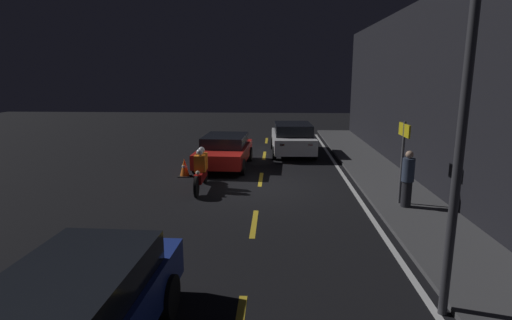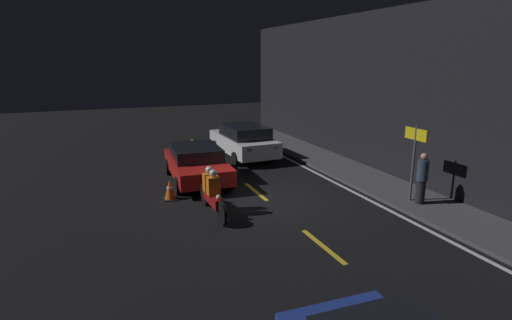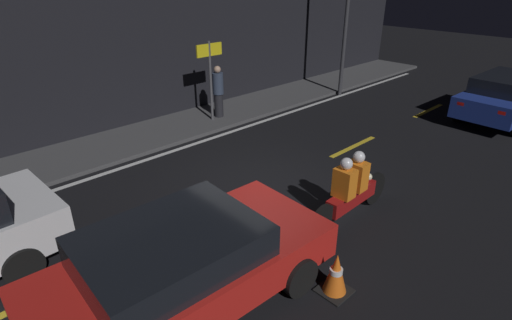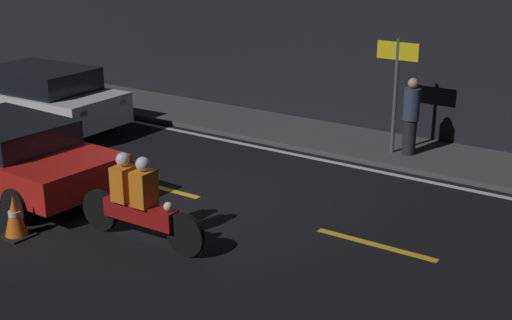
# 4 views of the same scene
# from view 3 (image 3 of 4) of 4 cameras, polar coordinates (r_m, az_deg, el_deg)

# --- Properties ---
(ground_plane) EXTENTS (56.00, 56.00, 0.00)m
(ground_plane) POSITION_cam_3_polar(r_m,az_deg,el_deg) (8.76, 0.83, -4.40)
(ground_plane) COLOR black
(raised_curb) EXTENTS (28.00, 2.15, 0.11)m
(raised_curb) POSITION_cam_3_polar(r_m,az_deg,el_deg) (12.03, -14.24, 3.68)
(raised_curb) COLOR #424244
(raised_curb) RESTS_ON ground
(building_front) EXTENTS (28.00, 0.30, 6.37)m
(building_front) POSITION_cam_3_polar(r_m,az_deg,el_deg) (12.38, -18.90, 18.76)
(building_front) COLOR black
(building_front) RESTS_ON ground
(lane_dash_c) EXTENTS (2.00, 0.14, 0.01)m
(lane_dash_c) POSITION_cam_3_polar(r_m,az_deg,el_deg) (8.19, -4.22, -6.77)
(lane_dash_c) COLOR gold
(lane_dash_c) RESTS_ON ground
(lane_dash_d) EXTENTS (2.00, 0.14, 0.01)m
(lane_dash_d) POSITION_cam_3_polar(r_m,az_deg,el_deg) (11.23, 13.73, 1.88)
(lane_dash_d) COLOR gold
(lane_dash_d) RESTS_ON ground
(lane_dash_e) EXTENTS (2.00, 0.14, 0.01)m
(lane_dash_e) POSITION_cam_3_polar(r_m,az_deg,el_deg) (15.03, 23.39, 6.50)
(lane_dash_e) COLOR gold
(lane_dash_e) RESTS_ON ground
(lane_solid_kerb) EXTENTS (25.20, 0.14, 0.01)m
(lane_solid_kerb) POSITION_cam_3_polar(r_m,az_deg,el_deg) (10.99, -10.71, 1.63)
(lane_solid_kerb) COLOR silver
(lane_solid_kerb) RESTS_ON ground
(taxi_red) EXTENTS (4.28, 2.16, 1.31)m
(taxi_red) POSITION_cam_3_polar(r_m,az_deg,el_deg) (5.75, -10.27, -14.41)
(taxi_red) COLOR red
(taxi_red) RESTS_ON ground
(sedan_blue) EXTENTS (4.47, 1.97, 1.43)m
(sedan_blue) POSITION_cam_3_polar(r_m,az_deg,el_deg) (15.10, 32.29, 7.83)
(sedan_blue) COLOR navy
(sedan_blue) RESTS_ON ground
(motorcycle) EXTENTS (2.42, 0.37, 1.41)m
(motorcycle) POSITION_cam_3_polar(r_m,az_deg,el_deg) (7.64, 13.34, -4.31)
(motorcycle) COLOR black
(motorcycle) RESTS_ON ground
(traffic_cone_near) EXTENTS (0.46, 0.46, 0.69)m
(traffic_cone_near) POSITION_cam_3_polar(r_m,az_deg,el_deg) (6.20, 11.34, -15.66)
(traffic_cone_near) COLOR black
(traffic_cone_near) RESTS_ON ground
(pedestrian) EXTENTS (0.34, 0.34, 1.62)m
(pedestrian) POSITION_cam_3_polar(r_m,az_deg,el_deg) (12.74, -5.42, 9.72)
(pedestrian) COLOR black
(pedestrian) RESTS_ON raised_curb
(shop_sign) EXTENTS (0.90, 0.08, 2.40)m
(shop_sign) POSITION_cam_3_polar(r_m,az_deg,el_deg) (12.27, -6.60, 13.24)
(shop_sign) COLOR #4C4C51
(shop_sign) RESTS_ON raised_curb
(street_lamp) EXTENTS (0.28, 0.28, 5.76)m
(street_lamp) POSITION_cam_3_polar(r_m,az_deg,el_deg) (15.40, 12.95, 20.70)
(street_lamp) COLOR #333338
(street_lamp) RESTS_ON ground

